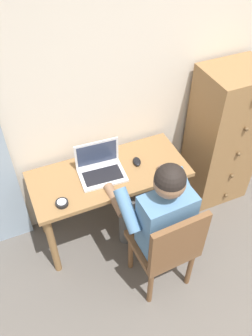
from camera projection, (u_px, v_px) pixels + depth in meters
The scene contains 8 objects.
wall_back at pixel (150, 76), 2.64m from camera, with size 4.80×0.05×2.50m, color beige.
desk at pixel (109, 183), 2.75m from camera, with size 1.21×0.53×0.71m.
dresser at pixel (223, 138), 3.05m from camera, with size 0.52×0.46×1.31m.
chair at pixel (167, 246), 2.44m from camera, with size 0.44×0.42×0.89m.
person_seated at pixel (156, 211), 2.43m from camera, with size 0.54×0.60×1.21m.
laptop at pixel (100, 168), 2.63m from camera, with size 0.35×0.27×0.24m.
computer_mouse at pixel (137, 161), 2.73m from camera, with size 0.06×0.10×0.03m, color black.
desk_clock at pixel (62, 203), 2.43m from camera, with size 0.09×0.09×0.03m.
Camera 1 is at (-1.10, 0.09, 2.61)m, focal length 37.41 mm.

